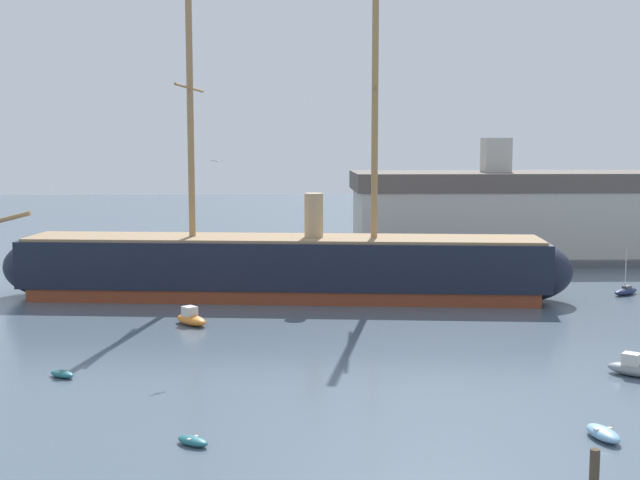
{
  "coord_description": "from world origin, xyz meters",
  "views": [
    {
      "loc": [
        -4.33,
        -28.46,
        14.76
      ],
      "look_at": [
        -1.74,
        35.86,
        7.09
      ],
      "focal_mm": 47.56,
      "sensor_mm": 36.0,
      "label": 1
    }
  ],
  "objects_px": {
    "tall_ship": "(283,266)",
    "seagull_in_flight": "(216,161)",
    "dinghy_foreground_left": "(193,441)",
    "motorboat_mid_right": "(634,368)",
    "sailboat_far_right": "(626,291)",
    "dinghy_mid_left": "(62,374)",
    "dinghy_foreground_right": "(603,433)",
    "mooring_piling_nearest": "(594,468)",
    "dockside_warehouse_right": "(558,216)",
    "motorboat_alongside_bow": "(191,319)"
  },
  "relations": [
    {
      "from": "tall_ship",
      "to": "motorboat_mid_right",
      "type": "distance_m",
      "value": 35.07
    },
    {
      "from": "motorboat_alongside_bow",
      "to": "dockside_warehouse_right",
      "type": "bearing_deg",
      "value": 41.21
    },
    {
      "from": "motorboat_mid_right",
      "to": "dockside_warehouse_right",
      "type": "distance_m",
      "value": 53.48
    },
    {
      "from": "dinghy_foreground_right",
      "to": "mooring_piling_nearest",
      "type": "relative_size",
      "value": 1.61
    },
    {
      "from": "dinghy_foreground_left",
      "to": "motorboat_alongside_bow",
      "type": "height_order",
      "value": "motorboat_alongside_bow"
    },
    {
      "from": "motorboat_mid_right",
      "to": "dockside_warehouse_right",
      "type": "height_order",
      "value": "dockside_warehouse_right"
    },
    {
      "from": "mooring_piling_nearest",
      "to": "seagull_in_flight",
      "type": "xyz_separation_m",
      "value": [
        -18.08,
        27.22,
        12.39
      ]
    },
    {
      "from": "tall_ship",
      "to": "seagull_in_flight",
      "type": "relative_size",
      "value": 66.13
    },
    {
      "from": "dinghy_foreground_left",
      "to": "dinghy_mid_left",
      "type": "bearing_deg",
      "value": 127.75
    },
    {
      "from": "dinghy_mid_left",
      "to": "mooring_piling_nearest",
      "type": "distance_m",
      "value": 32.46
    },
    {
      "from": "motorboat_alongside_bow",
      "to": "dockside_warehouse_right",
      "type": "xyz_separation_m",
      "value": [
        41.18,
        36.06,
        4.85
      ]
    },
    {
      "from": "dinghy_foreground_left",
      "to": "dinghy_foreground_right",
      "type": "distance_m",
      "value": 20.21
    },
    {
      "from": "tall_ship",
      "to": "dinghy_foreground_left",
      "type": "relative_size",
      "value": 30.07
    },
    {
      "from": "mooring_piling_nearest",
      "to": "dockside_warehouse_right",
      "type": "xyz_separation_m",
      "value": [
        20.46,
        68.73,
        4.52
      ]
    },
    {
      "from": "dinghy_foreground_left",
      "to": "mooring_piling_nearest",
      "type": "height_order",
      "value": "mooring_piling_nearest"
    },
    {
      "from": "dinghy_foreground_left",
      "to": "motorboat_alongside_bow",
      "type": "bearing_deg",
      "value": 96.47
    },
    {
      "from": "seagull_in_flight",
      "to": "motorboat_mid_right",
      "type": "bearing_deg",
      "value": -21.31
    },
    {
      "from": "dinghy_foreground_left",
      "to": "mooring_piling_nearest",
      "type": "xyz_separation_m",
      "value": [
        17.66,
        -5.68,
        0.62
      ]
    },
    {
      "from": "tall_ship",
      "to": "motorboat_mid_right",
      "type": "xyz_separation_m",
      "value": [
        22.13,
        -27.09,
        -2.5
      ]
    },
    {
      "from": "dinghy_mid_left",
      "to": "dockside_warehouse_right",
      "type": "distance_m",
      "value": 69.82
    },
    {
      "from": "dinghy_foreground_left",
      "to": "sailboat_far_right",
      "type": "xyz_separation_m",
      "value": [
        36.97,
        38.56,
        0.16
      ]
    },
    {
      "from": "motorboat_mid_right",
      "to": "sailboat_far_right",
      "type": "distance_m",
      "value": 29.43
    },
    {
      "from": "motorboat_mid_right",
      "to": "sailboat_far_right",
      "type": "xyz_separation_m",
      "value": [
        10.6,
        27.46,
        -0.13
      ]
    },
    {
      "from": "tall_ship",
      "to": "mooring_piling_nearest",
      "type": "distance_m",
      "value": 45.92
    },
    {
      "from": "dinghy_mid_left",
      "to": "sailboat_far_right",
      "type": "distance_m",
      "value": 53.37
    },
    {
      "from": "dinghy_foreground_left",
      "to": "motorboat_mid_right",
      "type": "bearing_deg",
      "value": 22.82
    },
    {
      "from": "mooring_piling_nearest",
      "to": "dinghy_foreground_right",
      "type": "bearing_deg",
      "value": 65.93
    },
    {
      "from": "dinghy_foreground_right",
      "to": "dockside_warehouse_right",
      "type": "distance_m",
      "value": 65.71
    },
    {
      "from": "sailboat_far_right",
      "to": "seagull_in_flight",
      "type": "distance_m",
      "value": 43.03
    },
    {
      "from": "tall_ship",
      "to": "dockside_warehouse_right",
      "type": "bearing_deg",
      "value": 36.27
    },
    {
      "from": "tall_ship",
      "to": "dinghy_foreground_right",
      "type": "height_order",
      "value": "tall_ship"
    },
    {
      "from": "mooring_piling_nearest",
      "to": "seagull_in_flight",
      "type": "relative_size",
      "value": 1.91
    },
    {
      "from": "motorboat_mid_right",
      "to": "seagull_in_flight",
      "type": "xyz_separation_m",
      "value": [
        -26.79,
        10.45,
        12.72
      ]
    },
    {
      "from": "dinghy_foreground_left",
      "to": "dinghy_foreground_right",
      "type": "relative_size",
      "value": 0.72
    },
    {
      "from": "dinghy_foreground_right",
      "to": "seagull_in_flight",
      "type": "distance_m",
      "value": 32.49
    },
    {
      "from": "tall_ship",
      "to": "dinghy_mid_left",
      "type": "distance_m",
      "value": 29.51
    },
    {
      "from": "dinghy_foreground_right",
      "to": "dinghy_mid_left",
      "type": "distance_m",
      "value": 32.04
    },
    {
      "from": "sailboat_far_right",
      "to": "motorboat_mid_right",
      "type": "bearing_deg",
      "value": -111.1
    },
    {
      "from": "dinghy_mid_left",
      "to": "dockside_warehouse_right",
      "type": "height_order",
      "value": "dockside_warehouse_right"
    },
    {
      "from": "motorboat_mid_right",
      "to": "seagull_in_flight",
      "type": "height_order",
      "value": "seagull_in_flight"
    },
    {
      "from": "dinghy_foreground_right",
      "to": "dinghy_mid_left",
      "type": "relative_size",
      "value": 1.34
    },
    {
      "from": "dinghy_foreground_left",
      "to": "seagull_in_flight",
      "type": "distance_m",
      "value": 25.17
    },
    {
      "from": "dinghy_mid_left",
      "to": "tall_ship",
      "type": "bearing_deg",
      "value": 62.26
    },
    {
      "from": "tall_ship",
      "to": "motorboat_mid_right",
      "type": "relative_size",
      "value": 16.5
    },
    {
      "from": "tall_ship",
      "to": "seagull_in_flight",
      "type": "xyz_separation_m",
      "value": [
        -4.65,
        -16.64,
        10.23
      ]
    },
    {
      "from": "dinghy_foreground_right",
      "to": "seagull_in_flight",
      "type": "height_order",
      "value": "seagull_in_flight"
    },
    {
      "from": "motorboat_alongside_bow",
      "to": "dinghy_mid_left",
      "type": "bearing_deg",
      "value": -113.28
    },
    {
      "from": "motorboat_alongside_bow",
      "to": "mooring_piling_nearest",
      "type": "xyz_separation_m",
      "value": [
        20.72,
        -32.67,
        0.32
      ]
    },
    {
      "from": "motorboat_mid_right",
      "to": "motorboat_alongside_bow",
      "type": "distance_m",
      "value": 33.45
    },
    {
      "from": "motorboat_mid_right",
      "to": "motorboat_alongside_bow",
      "type": "relative_size",
      "value": 0.97
    }
  ]
}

